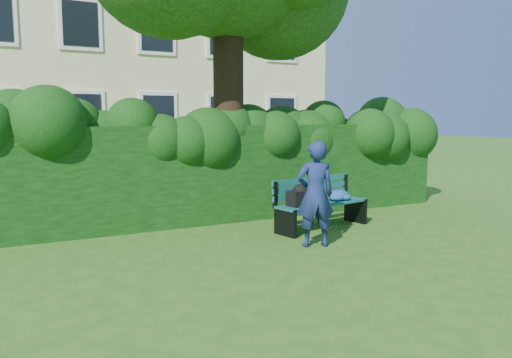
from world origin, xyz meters
TOP-DOWN VIEW (x-y plane):
  - ground at (0.00, 0.00)m, footprint 80.00×80.00m
  - apartment_building at (-0.00, 13.99)m, footprint 16.00×8.08m
  - hedge at (0.00, 2.20)m, footprint 10.00×1.00m
  - park_bench at (1.28, 0.60)m, footprint 1.92×0.89m
  - man_reading at (0.49, -0.38)m, footprint 0.67×0.54m

SIDE VIEW (x-z plane):
  - ground at x=0.00m, z-range 0.00..0.00m
  - park_bench at x=1.28m, z-range 0.06..0.95m
  - man_reading at x=0.49m, z-range 0.00..1.60m
  - hedge at x=0.00m, z-range 0.00..1.80m
  - apartment_building at x=0.00m, z-range 0.00..12.00m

